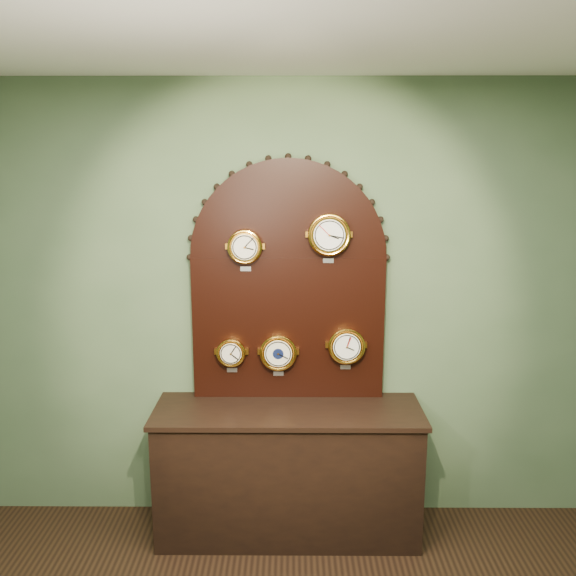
{
  "coord_description": "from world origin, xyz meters",
  "views": [
    {
      "loc": [
        0.02,
        -1.26,
        2.33
      ],
      "look_at": [
        0.0,
        2.25,
        1.58
      ],
      "focal_mm": 38.16,
      "sensor_mm": 36.0,
      "label": 1
    }
  ],
  "objects_px": {
    "arabic_clock": "(329,235)",
    "barometer": "(278,352)",
    "shop_counter": "(288,473)",
    "display_board": "(288,274)",
    "roman_clock": "(245,247)",
    "tide_clock": "(346,346)",
    "hygrometer": "(231,352)"
  },
  "relations": [
    {
      "from": "display_board",
      "to": "barometer",
      "type": "distance_m",
      "value": 0.49
    },
    {
      "from": "shop_counter",
      "to": "tide_clock",
      "type": "bearing_deg",
      "value": 22.91
    },
    {
      "from": "arabic_clock",
      "to": "barometer",
      "type": "height_order",
      "value": "arabic_clock"
    },
    {
      "from": "shop_counter",
      "to": "tide_clock",
      "type": "relative_size",
      "value": 5.71
    },
    {
      "from": "display_board",
      "to": "hygrometer",
      "type": "height_order",
      "value": "display_board"
    },
    {
      "from": "shop_counter",
      "to": "barometer",
      "type": "relative_size",
      "value": 5.7
    },
    {
      "from": "barometer",
      "to": "tide_clock",
      "type": "distance_m",
      "value": 0.43
    },
    {
      "from": "shop_counter",
      "to": "display_board",
      "type": "height_order",
      "value": "display_board"
    },
    {
      "from": "display_board",
      "to": "hygrometer",
      "type": "xyz_separation_m",
      "value": [
        -0.36,
        -0.07,
        -0.49
      ]
    },
    {
      "from": "roman_clock",
      "to": "hygrometer",
      "type": "bearing_deg",
      "value": 179.54
    },
    {
      "from": "display_board",
      "to": "roman_clock",
      "type": "distance_m",
      "value": 0.32
    },
    {
      "from": "arabic_clock",
      "to": "hygrometer",
      "type": "height_order",
      "value": "arabic_clock"
    },
    {
      "from": "shop_counter",
      "to": "roman_clock",
      "type": "height_order",
      "value": "roman_clock"
    },
    {
      "from": "roman_clock",
      "to": "tide_clock",
      "type": "relative_size",
      "value": 0.93
    },
    {
      "from": "display_board",
      "to": "tide_clock",
      "type": "relative_size",
      "value": 5.46
    },
    {
      "from": "roman_clock",
      "to": "barometer",
      "type": "relative_size",
      "value": 0.93
    },
    {
      "from": "arabic_clock",
      "to": "barometer",
      "type": "xyz_separation_m",
      "value": [
        -0.31,
        0.0,
        -0.74
      ]
    },
    {
      "from": "tide_clock",
      "to": "roman_clock",
      "type": "bearing_deg",
      "value": 179.95
    },
    {
      "from": "display_board",
      "to": "tide_clock",
      "type": "height_order",
      "value": "display_board"
    },
    {
      "from": "barometer",
      "to": "tide_clock",
      "type": "xyz_separation_m",
      "value": [
        0.42,
        0.0,
        0.04
      ]
    },
    {
      "from": "display_board",
      "to": "tide_clock",
      "type": "xyz_separation_m",
      "value": [
        0.36,
        -0.07,
        -0.44
      ]
    },
    {
      "from": "hygrometer",
      "to": "shop_counter",
      "type": "bearing_deg",
      "value": -23.51
    },
    {
      "from": "roman_clock",
      "to": "arabic_clock",
      "type": "xyz_separation_m",
      "value": [
        0.51,
        -0.0,
        0.07
      ]
    },
    {
      "from": "roman_clock",
      "to": "tide_clock",
      "type": "xyz_separation_m",
      "value": [
        0.62,
        -0.0,
        -0.62
      ]
    },
    {
      "from": "display_board",
      "to": "tide_clock",
      "type": "bearing_deg",
      "value": -10.41
    },
    {
      "from": "arabic_clock",
      "to": "hygrometer",
      "type": "relative_size",
      "value": 1.31
    },
    {
      "from": "arabic_clock",
      "to": "tide_clock",
      "type": "bearing_deg",
      "value": 0.3
    },
    {
      "from": "roman_clock",
      "to": "arabic_clock",
      "type": "bearing_deg",
      "value": -0.13
    },
    {
      "from": "shop_counter",
      "to": "barometer",
      "type": "bearing_deg",
      "value": 111.92
    },
    {
      "from": "shop_counter",
      "to": "tide_clock",
      "type": "height_order",
      "value": "tide_clock"
    },
    {
      "from": "display_board",
      "to": "roman_clock",
      "type": "bearing_deg",
      "value": -165.74
    },
    {
      "from": "arabic_clock",
      "to": "barometer",
      "type": "distance_m",
      "value": 0.8
    }
  ]
}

